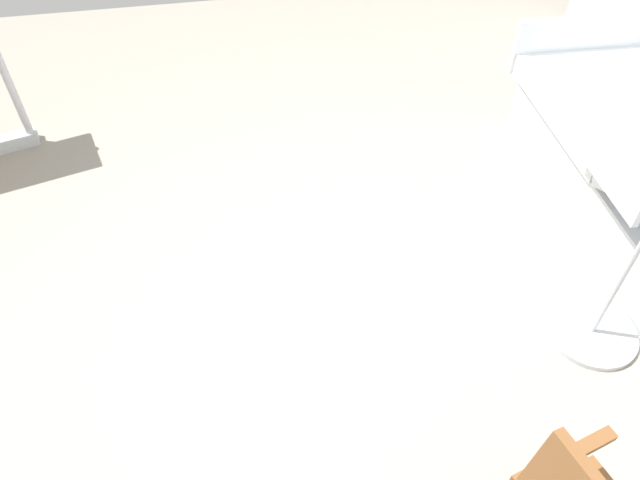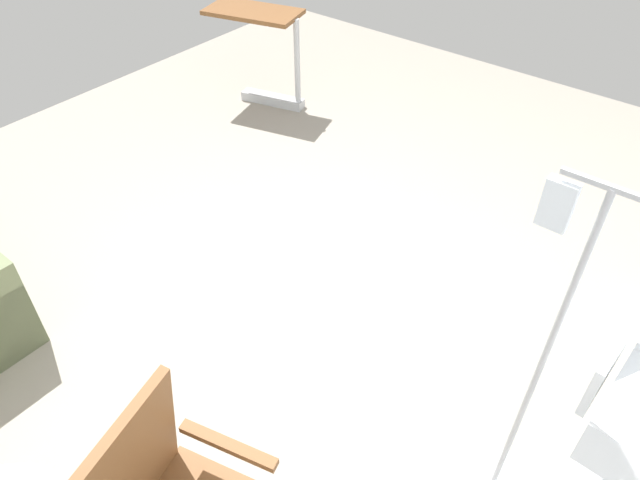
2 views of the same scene
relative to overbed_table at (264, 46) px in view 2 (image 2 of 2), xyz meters
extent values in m
plane|color=gray|center=(-1.98, 1.40, -0.53)|extent=(6.95, 6.95, 0.00)
cube|color=silver|center=(-3.47, 1.58, 0.10)|extent=(0.06, 0.56, 0.28)
cube|color=brown|center=(-2.37, 3.18, 0.22)|extent=(0.22, 0.45, 0.60)
cube|color=brown|center=(-2.53, 2.90, 0.14)|extent=(0.39, 0.14, 0.03)
cube|color=#B2B5BA|center=(-0.06, -0.02, -0.49)|extent=(0.61, 0.27, 0.08)
cylinder|color=black|center=(-0.31, -0.08, -0.50)|extent=(0.07, 0.07, 0.06)
cylinder|color=black|center=(0.20, 0.05, -0.50)|extent=(0.07, 0.07, 0.06)
cylinder|color=#B2B5BA|center=(-0.31, -0.08, -0.08)|extent=(0.05, 0.05, 0.74)
cube|color=brown|center=(0.08, 0.02, 0.29)|extent=(0.88, 0.60, 0.04)
cylinder|color=#B2B5BA|center=(-3.28, 2.09, 0.32)|extent=(0.02, 0.02, 1.65)
cube|color=#B2B5BA|center=(-3.28, 2.09, 1.15)|extent=(0.28, 0.02, 0.02)
cube|color=white|center=(-3.16, 2.09, 1.04)|extent=(0.09, 0.04, 0.16)
camera|label=1|loc=(-1.63, 3.53, 1.94)|focal=33.29mm
camera|label=2|loc=(-3.45, 3.53, 2.04)|focal=32.50mm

